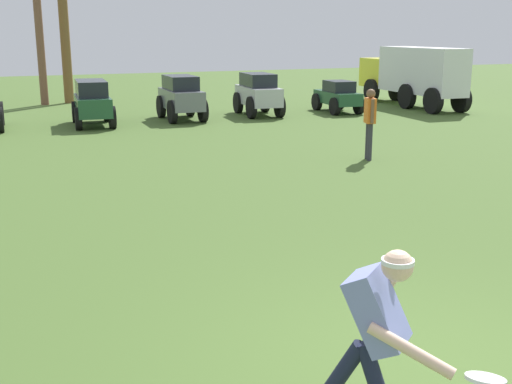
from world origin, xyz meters
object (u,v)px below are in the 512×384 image
(parked_car_slot_d, at_px, (181,96))
(palm_tree_left_of_centre, at_px, (62,1))
(teammate_near_sideline, at_px, (370,117))
(parked_car_slot_e, at_px, (258,93))
(frisbee_thrower, at_px, (375,333))
(parked_car_slot_c, at_px, (92,101))
(frisbee_in_flight, at_px, (486,379))
(parked_car_slot_f, at_px, (338,96))
(box_truck, at_px, (413,73))

(parked_car_slot_d, distance_m, palm_tree_left_of_centre, 7.75)
(teammate_near_sideline, height_order, parked_car_slot_e, teammate_near_sideline)
(parked_car_slot_d, bearing_deg, palm_tree_left_of_centre, 112.37)
(frisbee_thrower, xyz_separation_m, palm_tree_left_of_centre, (0.85, 23.14, 3.11))
(parked_car_slot_c, relative_size, parked_car_slot_e, 1.02)
(frisbee_in_flight, height_order, parked_car_slot_e, parked_car_slot_e)
(parked_car_slot_d, relative_size, palm_tree_left_of_centre, 0.35)
(parked_car_slot_f, bearing_deg, palm_tree_left_of_centre, 140.76)
(parked_car_slot_e, bearing_deg, teammate_near_sideline, -95.72)
(teammate_near_sideline, distance_m, parked_car_slot_f, 8.63)
(frisbee_in_flight, height_order, parked_car_slot_d, parked_car_slot_d)
(frisbee_thrower, distance_m, parked_car_slot_f, 18.75)
(frisbee_in_flight, relative_size, palm_tree_left_of_centre, 0.05)
(teammate_near_sideline, height_order, parked_car_slot_c, teammate_near_sideline)
(parked_car_slot_c, xyz_separation_m, parked_car_slot_e, (5.56, 0.27, 0.02))
(frisbee_thrower, bearing_deg, parked_car_slot_e, 69.40)
(parked_car_slot_d, xyz_separation_m, palm_tree_left_of_centre, (-2.69, 6.54, 3.16))
(teammate_near_sideline, bearing_deg, parked_car_slot_e, 84.28)
(parked_car_slot_c, distance_m, parked_car_slot_f, 8.45)
(parked_car_slot_c, height_order, parked_car_slot_d, parked_car_slot_d)
(frisbee_thrower, bearing_deg, palm_tree_left_of_centre, 87.89)
(frisbee_thrower, relative_size, box_truck, 0.24)
(parked_car_slot_f, xyz_separation_m, box_truck, (3.49, 0.48, 0.67))
(teammate_near_sideline, height_order, box_truck, box_truck)
(teammate_near_sideline, bearing_deg, parked_car_slot_f, 64.55)
(teammate_near_sideline, xyz_separation_m, parked_car_slot_c, (-4.74, 7.85, -0.22))
(frisbee_in_flight, xyz_separation_m, box_truck, (12.33, 17.53, 0.48))
(parked_car_slot_d, relative_size, parked_car_slot_e, 0.98)
(teammate_near_sideline, relative_size, parked_car_slot_f, 0.69)
(parked_car_slot_d, xyz_separation_m, parked_car_slot_e, (2.73, 0.09, 0.00))
(teammate_near_sideline, height_order, parked_car_slot_f, teammate_near_sideline)
(frisbee_thrower, bearing_deg, parked_car_slot_d, 77.95)
(parked_car_slot_c, bearing_deg, box_truck, 1.98)
(frisbee_thrower, relative_size, parked_car_slot_e, 0.58)
(teammate_near_sideline, relative_size, box_truck, 0.26)
(box_truck, bearing_deg, parked_car_slot_e, -178.75)
(parked_car_slot_d, xyz_separation_m, parked_car_slot_f, (5.62, -0.25, -0.18))
(parked_car_slot_e, distance_m, box_truck, 6.40)
(parked_car_slot_e, relative_size, palm_tree_left_of_centre, 0.35)
(parked_car_slot_f, bearing_deg, box_truck, 7.82)
(teammate_near_sideline, xyz_separation_m, box_truck, (7.19, 8.26, 0.29))
(parked_car_slot_f, bearing_deg, frisbee_in_flight, -117.41)
(frisbee_thrower, xyz_separation_m, parked_car_slot_c, (0.72, 16.42, -0.07))
(parked_car_slot_e, relative_size, box_truck, 0.41)
(parked_car_slot_c, relative_size, box_truck, 0.41)
(box_truck, height_order, palm_tree_left_of_centre, palm_tree_left_of_centre)
(frisbee_in_flight, distance_m, parked_car_slot_f, 19.21)
(frisbee_thrower, xyz_separation_m, box_truck, (12.65, 16.83, 0.44))
(parked_car_slot_d, height_order, parked_car_slot_e, same)
(frisbee_in_flight, bearing_deg, box_truck, 54.89)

